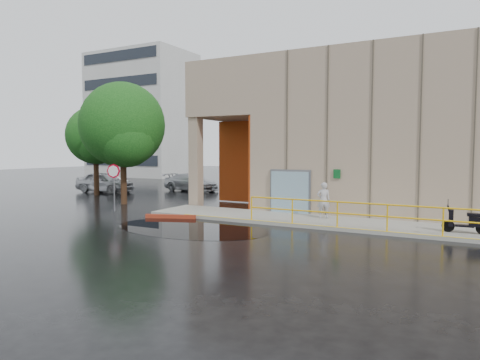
% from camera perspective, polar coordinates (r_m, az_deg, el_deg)
% --- Properties ---
extents(ground, '(120.00, 120.00, 0.00)m').
position_cam_1_polar(ground, '(15.91, -1.93, -7.58)').
color(ground, black).
rests_on(ground, ground).
extents(sidewalk, '(20.00, 3.00, 0.15)m').
position_cam_1_polar(sidewalk, '(18.65, 16.00, -5.78)').
color(sidewalk, gray).
rests_on(sidewalk, ground).
extents(building, '(20.00, 10.17, 8.00)m').
position_cam_1_polar(building, '(24.65, 21.88, 6.07)').
color(building, tan).
rests_on(building, ground).
extents(guardrail, '(9.56, 0.06, 1.03)m').
position_cam_1_polar(guardrail, '(17.20, 15.91, -4.56)').
color(guardrail, yellow).
rests_on(guardrail, sidewalk).
extents(distant_building, '(12.00, 8.08, 15.00)m').
position_cam_1_polar(distant_building, '(54.95, -12.85, 8.40)').
color(distant_building, '#B6B6B1').
rests_on(distant_building, ground).
extents(person, '(0.70, 0.59, 1.61)m').
position_cam_1_polar(person, '(19.52, 11.07, -2.65)').
color(person, '#AFAEB4').
rests_on(person, sidewalk).
extents(scooter, '(1.58, 0.56, 1.21)m').
position_cam_1_polar(scooter, '(17.74, 27.92, -4.08)').
color(scooter, black).
rests_on(scooter, sidewalk).
extents(stop_sign, '(0.73, 0.25, 2.48)m').
position_cam_1_polar(stop_sign, '(23.16, -16.49, 0.43)').
color(stop_sign, slate).
rests_on(stop_sign, ground).
extents(red_curb, '(2.32, 0.99, 0.18)m').
position_cam_1_polar(red_curb, '(20.36, -9.25, -4.82)').
color(red_curb, maroon).
rests_on(red_curb, ground).
extents(puddle, '(6.98, 4.44, 0.01)m').
position_cam_1_polar(puddle, '(17.74, -6.60, -6.38)').
color(puddle, black).
rests_on(puddle, ground).
extents(car_a, '(4.69, 2.09, 1.57)m').
position_cam_1_polar(car_a, '(33.82, -17.60, -0.27)').
color(car_a, '#ADAFB4').
rests_on(car_a, ground).
extents(car_b, '(4.12, 1.92, 1.31)m').
position_cam_1_polar(car_b, '(36.57, -17.30, -0.16)').
color(car_b, white).
rests_on(car_b, ground).
extents(car_c, '(4.76, 2.23, 1.34)m').
position_cam_1_polar(car_c, '(33.69, -6.53, -0.32)').
color(car_c, '#B5B8BD').
rests_on(car_c, ground).
extents(tree_near, '(4.97, 4.97, 7.17)m').
position_cam_1_polar(tree_near, '(26.02, -15.28, 6.70)').
color(tree_near, black).
rests_on(tree_near, ground).
extents(tree_far, '(4.04, 4.04, 6.26)m').
position_cam_1_polar(tree_far, '(31.78, -18.66, 5.38)').
color(tree_far, black).
rests_on(tree_far, ground).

